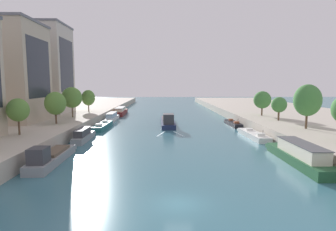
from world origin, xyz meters
TOP-DOWN VIEW (x-y plane):
  - ground_plane at (0.00, 0.00)m, footprint 400.00×400.00m
  - quay_left at (-35.84, 55.00)m, footprint 36.00×170.00m
  - quay_right at (35.84, 55.00)m, footprint 36.00×170.00m
  - barge_midriver at (-0.16, 45.88)m, footprint 3.60×19.78m
  - wake_behind_barge at (0.05, 33.20)m, footprint 5.60×5.92m
  - moored_boat_left_far at (-15.82, 12.27)m, footprint 2.87×12.69m
  - moored_boat_left_near at (-15.80, 26.59)m, footprint 1.98×10.08m
  - moored_boat_left_gap_after at (-15.40, 40.42)m, footprint 2.65×12.61m
  - moored_boat_left_lone at (-15.86, 54.56)m, footprint 2.34×13.18m
  - moored_boat_left_upstream at (-15.72, 69.84)m, footprint 3.16×16.00m
  - moored_boat_right_second at (16.21, 11.60)m, footprint 3.06×15.26m
  - moored_boat_right_far at (16.13, 29.20)m, footprint 2.97×12.51m
  - moored_boat_right_near at (16.04, 44.22)m, footprint 2.21×11.07m
  - tree_left_far at (-24.01, 20.42)m, footprint 3.34×3.34m
  - tree_left_by_lamp at (-22.85, 32.26)m, footprint 4.14×4.14m
  - tree_left_nearest at (-23.26, 43.43)m, footprint 4.78×4.78m
  - tree_left_midway at (-23.06, 57.09)m, footprint 3.81×3.81m
  - tree_right_distant at (24.35, 25.48)m, footprint 4.70×4.70m
  - tree_right_nearest at (24.12, 36.63)m, footprint 3.28×3.28m
  - tree_right_third at (23.88, 46.14)m, footprint 4.32×4.32m
  - building_left_middle at (-33.83, 35.61)m, footprint 13.72×13.08m
  - building_left_tall at (-33.83, 54.17)m, footprint 12.37×12.96m

SIDE VIEW (x-z plane):
  - ground_plane at x=0.00m, z-range 0.00..0.00m
  - wake_behind_barge at x=0.05m, z-range 0.00..0.03m
  - moored_boat_right_far at x=16.13m, z-range -0.52..1.57m
  - moored_boat_right_near at x=16.04m, z-range -0.52..1.61m
  - moored_boat_left_gap_after at x=-15.40m, z-range -0.52..1.71m
  - moored_boat_left_far at x=-15.82m, z-range -0.59..2.35m
  - moored_boat_left_lone at x=-15.86m, z-range -0.19..2.08m
  - barge_midriver at x=-0.16m, z-range -0.72..2.66m
  - moored_boat_left_near at x=-15.80m, z-range -0.19..2.14m
  - moored_boat_left_upstream at x=-15.72m, z-range -0.20..2.35m
  - quay_left at x=-35.84m, z-range 0.00..2.30m
  - quay_right at x=35.84m, z-range 0.00..2.30m
  - moored_boat_right_second at x=16.21m, z-range -0.24..2.62m
  - tree_right_nearest at x=24.12m, z-range 3.17..8.34m
  - tree_left_far at x=-24.01m, z-range 3.34..9.08m
  - tree_right_third at x=23.88m, z-range 3.20..9.39m
  - tree_left_midway at x=-23.06m, z-range 3.19..9.50m
  - tree_left_by_lamp at x=-22.85m, z-range 3.21..9.66m
  - tree_left_nearest at x=-23.26m, z-range 3.44..10.69m
  - tree_right_distant at x=24.35m, z-range 3.43..11.35m
  - building_left_middle at x=-33.83m, z-range 2.32..23.22m
  - building_left_tall at x=-33.83m, z-range 2.32..26.51m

